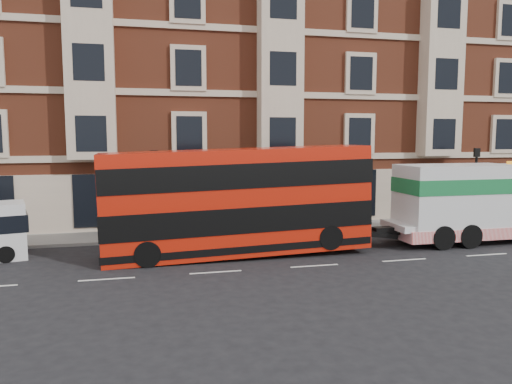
# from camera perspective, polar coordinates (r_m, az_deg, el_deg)

# --- Properties ---
(ground) EXTENTS (120.00, 120.00, 0.00)m
(ground) POSITION_cam_1_polar(r_m,az_deg,el_deg) (20.35, 6.69, -8.39)
(ground) COLOR black
(ground) RESTS_ON ground
(sidewalk) EXTENTS (90.00, 3.00, 0.15)m
(sidewalk) POSITION_cam_1_polar(r_m,az_deg,el_deg) (27.32, 1.24, -4.36)
(sidewalk) COLOR slate
(sidewalk) RESTS_ON ground
(victorian_terrace) EXTENTS (45.00, 12.00, 20.40)m
(victorian_terrace) POSITION_cam_1_polar(r_m,az_deg,el_deg) (34.59, -1.17, 14.53)
(victorian_terrace) COLOR brown
(victorian_terrace) RESTS_ON ground
(lamp_post_west) EXTENTS (0.35, 0.15, 4.35)m
(lamp_post_west) POSITION_cam_1_polar(r_m,az_deg,el_deg) (24.79, -11.50, 0.48)
(lamp_post_west) COLOR black
(lamp_post_west) RESTS_ON sidewalk
(lamp_post_east) EXTENTS (0.35, 0.15, 4.35)m
(lamp_post_east) POSITION_cam_1_polar(r_m,az_deg,el_deg) (31.13, 23.80, 1.25)
(lamp_post_east) COLOR black
(lamp_post_east) RESTS_ON sidewalk
(double_decker_bus) EXTENTS (11.43, 2.62, 4.63)m
(double_decker_bus) POSITION_cam_1_polar(r_m,az_deg,el_deg) (21.56, -2.18, -0.87)
(double_decker_bus) COLOR red
(double_decker_bus) RESTS_ON ground
(tow_truck) EXTENTS (9.15, 2.71, 3.81)m
(tow_truck) POSITION_cam_1_polar(r_m,az_deg,el_deg) (26.73, 24.08, -0.94)
(tow_truck) COLOR silver
(tow_truck) RESTS_ON ground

